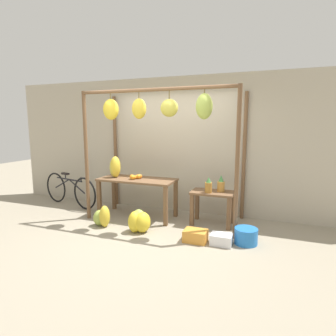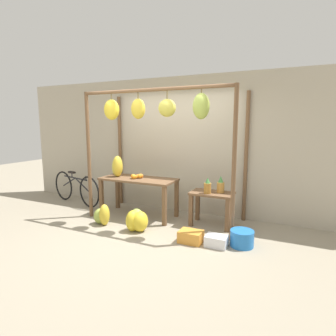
% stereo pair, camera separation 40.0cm
% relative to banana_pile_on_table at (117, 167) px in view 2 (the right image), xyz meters
% --- Properties ---
extents(ground_plane, '(20.00, 20.00, 0.00)m').
position_rel_banana_pile_on_table_xyz_m(ground_plane, '(1.04, -0.69, -0.98)').
color(ground_plane, gray).
extents(shop_wall_back, '(8.00, 0.08, 2.80)m').
position_rel_banana_pile_on_table_xyz_m(shop_wall_back, '(1.04, 0.74, 0.42)').
color(shop_wall_back, '#B2A893').
rests_on(shop_wall_back, ground_plane).
extents(stall_awning, '(2.90, 1.23, 2.44)m').
position_rel_banana_pile_on_table_xyz_m(stall_awning, '(1.04, -0.24, 0.87)').
color(stall_awning, brown).
rests_on(stall_awning, ground_plane).
extents(display_table_main, '(1.52, 0.66, 0.78)m').
position_rel_banana_pile_on_table_xyz_m(display_table_main, '(0.48, 0.03, -0.33)').
color(display_table_main, brown).
rests_on(display_table_main, ground_plane).
extents(display_table_side, '(0.77, 0.47, 0.62)m').
position_rel_banana_pile_on_table_xyz_m(display_table_side, '(1.97, 0.12, -0.52)').
color(display_table_side, brown).
rests_on(display_table_side, ground_plane).
extents(banana_pile_on_table, '(0.24, 0.25, 0.43)m').
position_rel_banana_pile_on_table_xyz_m(banana_pile_on_table, '(0.00, 0.00, 0.00)').
color(banana_pile_on_table, gold).
rests_on(banana_pile_on_table, display_table_main).
extents(orange_pile, '(0.22, 0.23, 0.09)m').
position_rel_banana_pile_on_table_xyz_m(orange_pile, '(0.47, -0.01, -0.16)').
color(orange_pile, orange).
rests_on(orange_pile, display_table_main).
extents(pineapple_cluster, '(0.33, 0.28, 0.31)m').
position_rel_banana_pile_on_table_xyz_m(pineapple_cluster, '(2.02, 0.09, -0.23)').
color(pineapple_cluster, '#B27F38').
rests_on(pineapple_cluster, display_table_side).
extents(banana_pile_ground_left, '(0.41, 0.33, 0.39)m').
position_rel_banana_pile_on_table_xyz_m(banana_pile_ground_left, '(0.12, -0.69, -0.81)').
color(banana_pile_ground_left, gold).
rests_on(banana_pile_ground_left, ground_plane).
extents(banana_pile_ground_right, '(0.42, 0.36, 0.39)m').
position_rel_banana_pile_on_table_xyz_m(banana_pile_ground_right, '(0.87, -0.70, -0.80)').
color(banana_pile_ground_right, yellow).
rests_on(banana_pile_ground_right, ground_plane).
extents(fruit_crate_white, '(0.36, 0.27, 0.18)m').
position_rel_banana_pile_on_table_xyz_m(fruit_crate_white, '(1.89, -0.74, -0.89)').
color(fruit_crate_white, orange).
rests_on(fruit_crate_white, ground_plane).
extents(blue_bucket, '(0.36, 0.36, 0.25)m').
position_rel_banana_pile_on_table_xyz_m(blue_bucket, '(2.64, -0.55, -0.86)').
color(blue_bucket, blue).
rests_on(blue_bucket, ground_plane).
extents(parked_bicycle, '(1.70, 0.45, 0.75)m').
position_rel_banana_pile_on_table_xyz_m(parked_bicycle, '(-1.32, 0.18, -0.61)').
color(parked_bicycle, black).
rests_on(parked_bicycle, ground_plane).
extents(fruit_crate_purple, '(0.33, 0.24, 0.17)m').
position_rel_banana_pile_on_table_xyz_m(fruit_crate_purple, '(2.29, -0.72, -0.90)').
color(fruit_crate_purple, silver).
rests_on(fruit_crate_purple, ground_plane).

